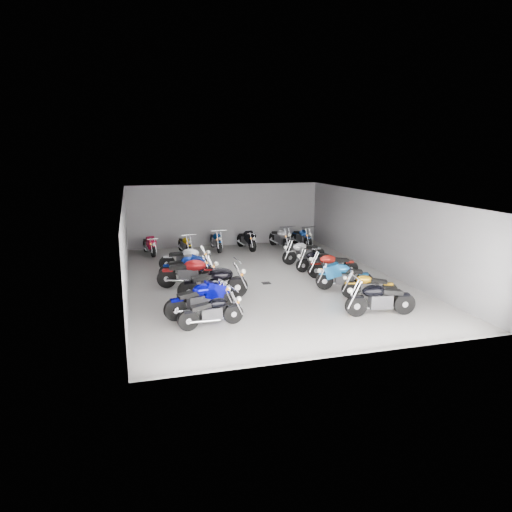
# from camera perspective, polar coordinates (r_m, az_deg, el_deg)

# --- Properties ---
(ground) EXTENTS (14.00, 14.00, 0.00)m
(ground) POSITION_cam_1_polar(r_m,az_deg,el_deg) (17.60, 0.82, -2.98)
(ground) COLOR gray
(ground) RESTS_ON ground
(wall_back) EXTENTS (10.00, 0.10, 3.20)m
(wall_back) POSITION_cam_1_polar(r_m,az_deg,el_deg) (23.95, -3.86, 5.14)
(wall_back) COLOR slate
(wall_back) RESTS_ON ground
(wall_left) EXTENTS (0.10, 14.00, 3.20)m
(wall_left) POSITION_cam_1_polar(r_m,az_deg,el_deg) (16.57, -16.01, 1.21)
(wall_left) COLOR slate
(wall_left) RESTS_ON ground
(wall_right) EXTENTS (0.10, 14.00, 3.20)m
(wall_right) POSITION_cam_1_polar(r_m,az_deg,el_deg) (19.22, 15.33, 2.81)
(wall_right) COLOR slate
(wall_right) RESTS_ON ground
(ceiling) EXTENTS (10.00, 14.00, 0.04)m
(ceiling) POSITION_cam_1_polar(r_m,az_deg,el_deg) (17.01, 0.86, 7.52)
(ceiling) COLOR black
(ceiling) RESTS_ON wall_back
(drain_grate) EXTENTS (0.32, 0.32, 0.01)m
(drain_grate) POSITION_cam_1_polar(r_m,az_deg,el_deg) (17.14, 1.29, -3.40)
(drain_grate) COLOR black
(drain_grate) RESTS_ON ground
(motorcycle_left_a) EXTENTS (1.91, 0.47, 0.84)m
(motorcycle_left_a) POSITION_cam_1_polar(r_m,az_deg,el_deg) (12.89, -5.54, -6.89)
(motorcycle_left_a) COLOR black
(motorcycle_left_a) RESTS_ON ground
(motorcycle_left_b) EXTENTS (2.15, 0.68, 0.96)m
(motorcycle_left_b) POSITION_cam_1_polar(r_m,az_deg,el_deg) (13.73, -7.00, -5.39)
(motorcycle_left_b) COLOR black
(motorcycle_left_b) RESTS_ON ground
(motorcycle_left_c) EXTENTS (2.37, 0.49, 1.04)m
(motorcycle_left_c) POSITION_cam_1_polar(r_m,az_deg,el_deg) (15.17, -5.28, -3.40)
(motorcycle_left_c) COLOR black
(motorcycle_left_c) RESTS_ON ground
(motorcycle_left_d) EXTENTS (2.26, 0.58, 1.00)m
(motorcycle_left_d) POSITION_cam_1_polar(r_m,az_deg,el_deg) (16.69, -8.34, -2.06)
(motorcycle_left_d) COLOR black
(motorcycle_left_d) RESTS_ON ground
(motorcycle_left_e) EXTENTS (2.03, 0.58, 0.90)m
(motorcycle_left_e) POSITION_cam_1_polar(r_m,az_deg,el_deg) (17.62, -8.71, -1.45)
(motorcycle_left_e) COLOR black
(motorcycle_left_e) RESTS_ON ground
(motorcycle_left_f) EXTENTS (2.11, 0.72, 0.95)m
(motorcycle_left_f) POSITION_cam_1_polar(r_m,az_deg,el_deg) (18.95, -8.77, -0.37)
(motorcycle_left_f) COLOR black
(motorcycle_left_f) RESTS_ON ground
(motorcycle_right_a) EXTENTS (2.17, 0.52, 0.95)m
(motorcycle_right_a) POSITION_cam_1_polar(r_m,az_deg,el_deg) (14.19, 15.21, -5.17)
(motorcycle_right_a) COLOR black
(motorcycle_right_a) RESTS_ON ground
(motorcycle_right_b) EXTENTS (1.77, 0.79, 0.82)m
(motorcycle_right_b) POSITION_cam_1_polar(r_m,az_deg,el_deg) (15.70, 13.94, -3.64)
(motorcycle_right_b) COLOR black
(motorcycle_right_b) RESTS_ON ground
(motorcycle_right_c) EXTENTS (1.99, 0.74, 0.90)m
(motorcycle_right_c) POSITION_cam_1_polar(r_m,az_deg,el_deg) (16.52, 10.92, -2.50)
(motorcycle_right_c) COLOR black
(motorcycle_right_c) RESTS_ON ground
(motorcycle_right_d) EXTENTS (2.06, 0.44, 0.91)m
(motorcycle_right_d) POSITION_cam_1_polar(r_m,az_deg,el_deg) (18.07, 9.52, -1.12)
(motorcycle_right_d) COLOR black
(motorcycle_right_d) RESTS_ON ground
(motorcycle_right_e) EXTENTS (1.86, 0.52, 0.82)m
(motorcycle_right_e) POSITION_cam_1_polar(r_m,az_deg,el_deg) (19.01, 7.44, -0.49)
(motorcycle_right_e) COLOR black
(motorcycle_right_e) RESTS_ON ground
(motorcycle_right_f) EXTENTS (2.10, 0.55, 0.93)m
(motorcycle_right_f) POSITION_cam_1_polar(r_m,az_deg,el_deg) (20.23, 5.94, 0.52)
(motorcycle_right_f) COLOR black
(motorcycle_right_f) RESTS_ON ground
(motorcycle_back_a) EXTENTS (0.56, 1.92, 0.85)m
(motorcycle_back_a) POSITION_cam_1_polar(r_m,az_deg,el_deg) (22.37, -13.19, 1.33)
(motorcycle_back_a) COLOR black
(motorcycle_back_a) RESTS_ON ground
(motorcycle_back_b) EXTENTS (0.51, 1.87, 0.83)m
(motorcycle_back_b) POSITION_cam_1_polar(r_m,az_deg,el_deg) (22.30, -8.87, 1.45)
(motorcycle_back_b) COLOR black
(motorcycle_back_b) RESTS_ON ground
(motorcycle_back_c) EXTENTS (0.42, 2.06, 0.90)m
(motorcycle_back_c) POSITION_cam_1_polar(r_m,az_deg,el_deg) (22.83, -5.02, 1.93)
(motorcycle_back_c) COLOR black
(motorcycle_back_c) RESTS_ON ground
(motorcycle_back_d) EXTENTS (0.55, 2.06, 0.91)m
(motorcycle_back_d) POSITION_cam_1_polar(r_m,az_deg,el_deg) (22.99, -1.19, 2.06)
(motorcycle_back_d) COLOR black
(motorcycle_back_d) RESTS_ON ground
(motorcycle_back_e) EXTENTS (0.56, 2.22, 0.98)m
(motorcycle_back_e) POSITION_cam_1_polar(r_m,az_deg,el_deg) (23.31, 3.06, 2.29)
(motorcycle_back_e) COLOR black
(motorcycle_back_e) RESTS_ON ground
(motorcycle_back_f) EXTENTS (0.48, 2.03, 0.90)m
(motorcycle_back_f) POSITION_cam_1_polar(r_m,az_deg,el_deg) (23.91, 5.72, 2.40)
(motorcycle_back_f) COLOR black
(motorcycle_back_f) RESTS_ON ground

